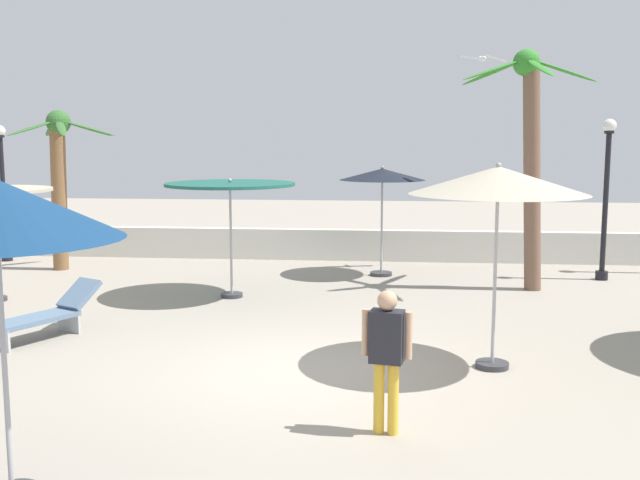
{
  "coord_description": "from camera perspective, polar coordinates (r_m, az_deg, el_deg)",
  "views": [
    {
      "loc": [
        1.28,
        -9.92,
        3.26
      ],
      "look_at": [
        0.0,
        3.32,
        1.4
      ],
      "focal_mm": 41.5,
      "sensor_mm": 36.0,
      "label": 1
    }
  ],
  "objects": [
    {
      "name": "patio_umbrella_0",
      "position": [
        10.49,
        13.58,
        4.37
      ],
      "size": [
        2.47,
        2.47,
        2.91
      ],
      "color": "#333338",
      "rests_on": "ground_plane"
    },
    {
      "name": "lamp_post_0",
      "position": [
        17.97,
        21.19,
        3.39
      ],
      "size": [
        0.3,
        0.3,
        3.66
      ],
      "color": "black",
      "rests_on": "ground_plane"
    },
    {
      "name": "ground_plane",
      "position": [
        10.52,
        -1.76,
        -10.11
      ],
      "size": [
        56.0,
        56.0,
        0.0
      ],
      "primitive_type": "plane",
      "color": "#9E9384"
    },
    {
      "name": "guest_0",
      "position": [
        8.18,
        5.17,
        -8.3
      ],
      "size": [
        0.55,
        0.31,
        1.62
      ],
      "color": "gold",
      "rests_on": "ground_plane"
    },
    {
      "name": "patio_umbrella_2",
      "position": [
        17.33,
        4.82,
        4.9
      ],
      "size": [
        2.0,
        2.0,
        2.59
      ],
      "color": "#333338",
      "rests_on": "ground_plane"
    },
    {
      "name": "boundary_wall",
      "position": [
        19.66,
        1.72,
        -0.37
      ],
      "size": [
        25.2,
        0.3,
        0.82
      ],
      "primitive_type": "cube",
      "color": "silver",
      "rests_on": "ground_plane"
    },
    {
      "name": "seagull_0",
      "position": [
        18.65,
        12.43,
        13.53
      ],
      "size": [
        1.19,
        0.44,
        0.16
      ],
      "color": "white"
    },
    {
      "name": "patio_umbrella_4",
      "position": [
        15.0,
        -6.95,
        3.91
      ],
      "size": [
        2.62,
        2.62,
        2.43
      ],
      "color": "#333338",
      "rests_on": "ground_plane"
    },
    {
      "name": "lamp_post_1",
      "position": [
        21.08,
        -23.24,
        3.57
      ],
      "size": [
        0.29,
        0.29,
        3.55
      ],
      "color": "black",
      "rests_on": "ground_plane"
    },
    {
      "name": "palm_tree_1",
      "position": [
        16.23,
        15.89,
        7.17
      ],
      "size": [
        2.9,
        2.96,
        5.06
      ],
      "color": "brown",
      "rests_on": "ground_plane"
    },
    {
      "name": "palm_tree_0",
      "position": [
        19.15,
        -19.49,
        5.18
      ],
      "size": [
        2.79,
        2.45,
        3.91
      ],
      "color": "brown",
      "rests_on": "ground_plane"
    },
    {
      "name": "lounge_chair_0",
      "position": [
        12.93,
        -20.29,
        -5.35
      ],
      "size": [
        1.37,
        1.92,
        0.84
      ],
      "color": "#B7B7BC",
      "rests_on": "ground_plane"
    }
  ]
}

